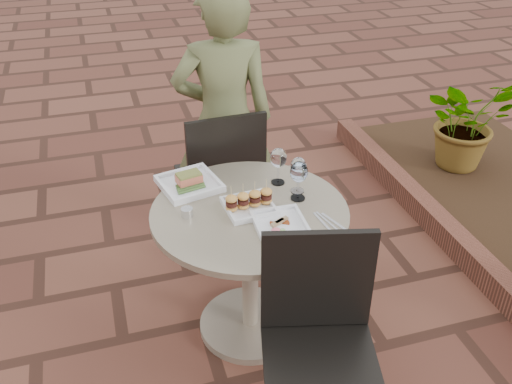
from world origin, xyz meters
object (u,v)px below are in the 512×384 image
object	(u,v)px
chair_near	(319,328)
plate_sliders	(249,203)
cafe_table	(250,253)
plate_salmon	(189,183)
chair_far	(223,171)
diner	(224,121)
plate_tuna	(280,223)

from	to	relation	value
chair_near	plate_sliders	distance (m)	0.66
cafe_table	plate_salmon	xyz separation A→B (m)	(-0.22, 0.28, 0.27)
chair_far	plate_salmon	world-z (taller)	chair_far
chair_near	plate_salmon	world-z (taller)	chair_near
cafe_table	chair_far	bearing A→B (deg)	87.01
chair_far	diner	size ratio (longest dim) A/B	0.59
cafe_table	plate_sliders	xyz separation A→B (m)	(0.00, 0.01, 0.28)
chair_far	chair_near	world-z (taller)	same
cafe_table	plate_sliders	size ratio (longest dim) A/B	3.95
chair_far	plate_salmon	xyz separation A→B (m)	(-0.26, -0.40, 0.20)
plate_sliders	plate_salmon	bearing A→B (deg)	129.64
plate_salmon	plate_tuna	xyz separation A→B (m)	(0.31, -0.43, -0.01)
chair_far	diner	xyz separation A→B (m)	(0.05, 0.15, 0.23)
cafe_table	diner	distance (m)	0.89
cafe_table	diner	xyz separation A→B (m)	(0.09, 0.83, 0.30)
plate_sliders	plate_tuna	bearing A→B (deg)	-60.94
diner	plate_sliders	world-z (taller)	diner
chair_near	plate_tuna	bearing A→B (deg)	105.91
chair_near	plate_tuna	size ratio (longest dim) A/B	4.10
chair_far	plate_sliders	size ratio (longest dim) A/B	4.08
chair_near	plate_salmon	bearing A→B (deg)	124.56
cafe_table	plate_tuna	bearing A→B (deg)	-59.27
cafe_table	chair_near	size ratio (longest dim) A/B	0.97
chair_far	diner	world-z (taller)	diner
diner	plate_tuna	size ratio (longest dim) A/B	6.91
plate_salmon	chair_far	bearing A→B (deg)	57.35
chair_far	plate_sliders	distance (m)	0.70
plate_tuna	diner	bearing A→B (deg)	90.07
plate_salmon	chair_near	bearing A→B (deg)	-69.80
chair_far	plate_salmon	bearing A→B (deg)	55.03
cafe_table	plate_sliders	bearing A→B (deg)	88.19
chair_near	plate_sliders	bearing A→B (deg)	113.86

